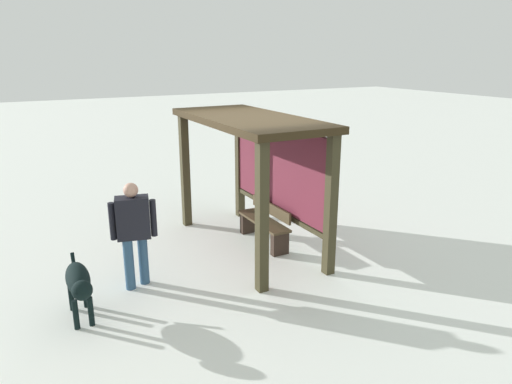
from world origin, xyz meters
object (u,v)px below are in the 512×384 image
(person_walking, at_px, (134,227))
(dog, at_px, (79,282))
(bench_left_inside, at_px, (265,224))
(bus_shelter, at_px, (259,148))

(person_walking, relative_size, dog, 1.39)
(bench_left_inside, height_order, dog, dog)
(bench_left_inside, bearing_deg, bus_shelter, -90.00)
(dog, bearing_deg, bus_shelter, 109.57)
(bench_left_inside, xyz_separation_m, person_walking, (0.54, -2.43, 0.57))
(bus_shelter, bearing_deg, person_walking, -76.68)
(person_walking, xyz_separation_m, dog, (0.58, -0.86, -0.38))
(dog, bearing_deg, bench_left_inside, 108.88)
(bench_left_inside, bearing_deg, person_walking, -77.34)
(bus_shelter, bearing_deg, bench_left_inside, 90.00)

